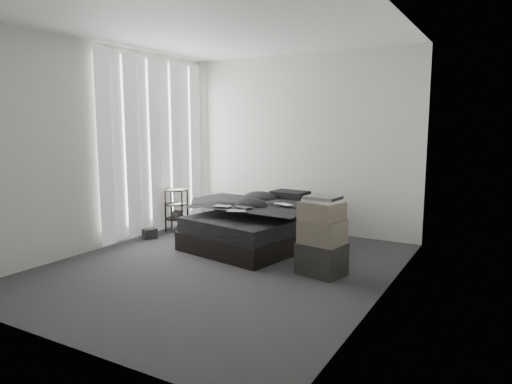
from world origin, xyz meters
The scene contains 25 objects.
floor centered at (0.00, 0.00, 0.00)m, with size 3.60×4.20×0.01m, color #323134.
ceiling centered at (0.00, 0.00, 2.60)m, with size 3.60×4.20×0.01m, color white.
wall_back centered at (0.00, 2.10, 1.30)m, with size 3.60×0.01×2.60m, color silver.
wall_front centered at (0.00, -2.10, 1.30)m, with size 3.60×0.01×2.60m, color silver.
wall_left centered at (-1.80, 0.00, 1.30)m, with size 0.01×4.20×2.60m, color silver.
wall_right centered at (1.80, 0.00, 1.30)m, with size 0.01×4.20×2.60m, color silver.
window_left centered at (-1.78, 0.90, 1.35)m, with size 0.02×2.00×2.30m, color white.
curtain_left centered at (-1.73, 0.90, 1.28)m, with size 0.06×2.12×2.48m, color white.
bed centered at (-0.08, 1.02, 0.12)m, with size 1.33×1.75×0.24m, color black.
mattress centered at (-0.08, 1.02, 0.33)m, with size 1.28×1.70×0.19m, color black.
duvet centered at (-0.09, 0.98, 0.53)m, with size 1.29×1.50×0.20m, color black.
pillow_lower centered at (0.01, 1.70, 0.49)m, with size 0.53×0.36×0.12m, color black.
pillow_upper centered at (0.06, 1.67, 0.60)m, with size 0.49×0.34×0.11m, color black.
laptop centered at (0.25, 1.00, 0.64)m, with size 0.28×0.18×0.02m, color silver.
comic_a centered at (-0.38, 0.60, 0.63)m, with size 0.22×0.14×0.01m, color black.
comic_b centered at (-0.10, 0.68, 0.64)m, with size 0.22×0.14×0.01m, color black.
comic_c centered at (-0.04, 0.41, 0.64)m, with size 0.22×0.14×0.01m, color black.
side_stand centered at (-1.56, 1.13, 0.31)m, with size 0.34×0.34×0.62m, color black.
papers centered at (-1.55, 1.13, 0.63)m, with size 0.24×0.18×0.01m, color white.
floor_books centered at (-1.60, 0.58, 0.06)m, with size 0.13×0.19×0.13m, color black.
box_lower centered at (1.08, 0.31, 0.17)m, with size 0.46×0.36×0.34m, color black.
box_mid centered at (1.09, 0.30, 0.47)m, with size 0.43×0.34×0.26m, color #5D5649.
box_upper centered at (1.07, 0.32, 0.69)m, with size 0.41×0.33×0.18m, color #5D5649.
art_book_white centered at (1.08, 0.31, 0.80)m, with size 0.35×0.28×0.04m, color silver.
art_book_snake centered at (1.09, 0.30, 0.83)m, with size 0.34×0.27×0.03m, color silver.
Camera 1 is at (2.79, -4.12, 1.58)m, focal length 32.00 mm.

